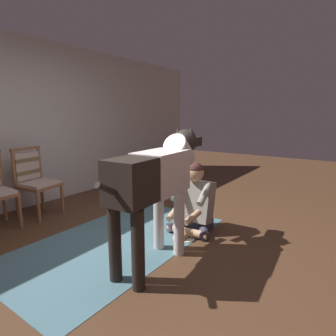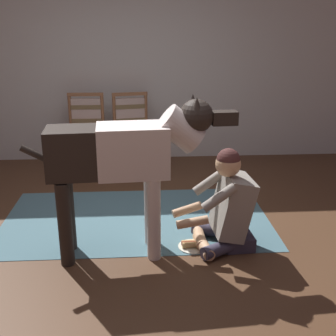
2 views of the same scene
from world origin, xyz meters
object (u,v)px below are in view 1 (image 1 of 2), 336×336
Objects in this scene: dining_chair_right_of_pair at (34,178)px; person_sitting_on_floor at (195,203)px; large_dog at (157,177)px; hot_dog_on_plate at (184,237)px.

person_sitting_on_floor is (0.82, -2.16, -0.18)m from dining_chair_right_of_pair.
large_dog is at bearing -90.30° from dining_chair_right_of_pair.
person_sitting_on_floor reaches higher than hot_dog_on_plate.
person_sitting_on_floor is at bearing -69.19° from dining_chair_right_of_pair.
person_sitting_on_floor is 0.97m from large_dog.
dining_chair_right_of_pair is 2.31m from hot_dog_on_plate.
large_dog is 6.50× the size of hot_dog_on_plate.
large_dog is 0.99m from hot_dog_on_plate.
large_dog is at bearing -175.94° from hot_dog_on_plate.
dining_chair_right_of_pair is at bearing 89.70° from large_dog.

